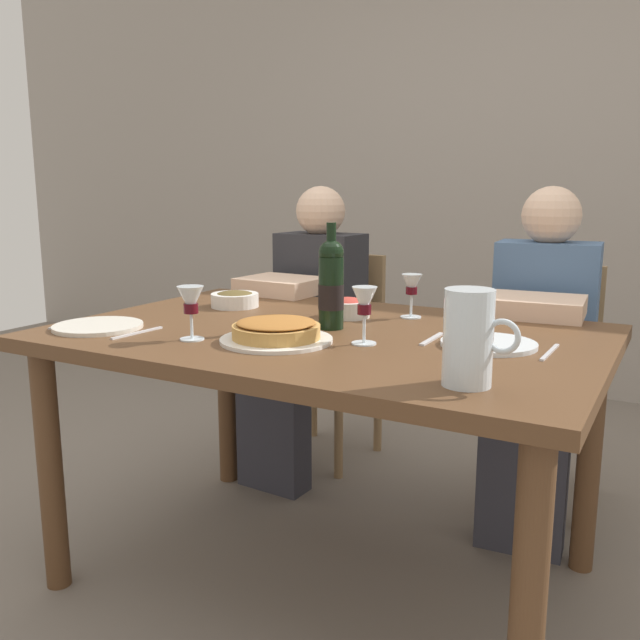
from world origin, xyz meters
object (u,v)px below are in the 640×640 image
(wine_bottle, at_px, (331,284))
(baked_tart, at_px, (276,331))
(wine_glass_centre, at_px, (412,287))
(salad_bowl, at_px, (348,307))
(diner_right, at_px, (539,349))
(wine_glass_left_diner, at_px, (191,303))
(chair_right, at_px, (546,367))
(dining_table, at_px, (326,362))
(olive_bowl, at_px, (235,299))
(wine_glass_right_diner, at_px, (364,304))
(chair_left, at_px, (335,341))
(diner_left, at_px, (305,323))
(dinner_plate_right_setting, at_px, (98,326))
(dinner_plate_left_setting, at_px, (489,344))
(water_pitcher, at_px, (469,344))

(wine_bottle, xyz_separation_m, baked_tart, (-0.05, -0.22, -0.10))
(wine_glass_centre, bearing_deg, salad_bowl, -153.11)
(salad_bowl, relative_size, diner_right, 0.12)
(wine_bottle, bearing_deg, wine_glass_left_diner, -129.65)
(salad_bowl, relative_size, chair_right, 0.16)
(wine_bottle, bearing_deg, dining_table, -91.21)
(dining_table, bearing_deg, chair_right, 63.96)
(olive_bowl, relative_size, chair_right, 0.18)
(wine_glass_right_diner, relative_size, diner_right, 0.13)
(dining_table, xyz_separation_m, baked_tart, (-0.05, -0.19, 0.12))
(diner_right, bearing_deg, chair_left, -18.72)
(chair_right, bearing_deg, wine_glass_left_diner, 55.38)
(dining_table, xyz_separation_m, diner_left, (-0.46, 0.67, -0.05))
(wine_glass_right_diner, relative_size, chair_left, 0.17)
(dinner_plate_right_setting, bearing_deg, salad_bowl, 41.98)
(wine_glass_right_diner, xyz_separation_m, dinner_plate_left_setting, (0.29, 0.13, -0.10))
(wine_glass_right_diner, bearing_deg, dinner_plate_right_setting, -165.84)
(water_pitcher, xyz_separation_m, dinner_plate_right_setting, (-1.09, 0.04, -0.08))
(baked_tart, xyz_separation_m, dinner_plate_left_setting, (0.50, 0.22, -0.02))
(chair_right, bearing_deg, diner_right, 89.30)
(water_pitcher, bearing_deg, salad_bowl, 135.11)
(wine_bottle, height_order, diner_left, diner_left)
(diner_left, bearing_deg, salad_bowl, 135.62)
(chair_right, bearing_deg, wine_bottle, 59.07)
(wine_glass_centre, relative_size, dinner_plate_left_setting, 0.56)
(chair_left, height_order, diner_right, diner_right)
(salad_bowl, relative_size, chair_left, 0.16)
(olive_bowl, height_order, chair_left, chair_left)
(diner_right, bearing_deg, wine_bottle, 50.40)
(dining_table, relative_size, wine_bottle, 5.00)
(wine_glass_left_diner, relative_size, wine_glass_right_diner, 0.96)
(chair_right, bearing_deg, wine_glass_centre, 59.60)
(wine_bottle, xyz_separation_m, chair_right, (0.44, 0.88, -0.39))
(chair_right, xyz_separation_m, diner_right, (0.01, -0.24, 0.12))
(wine_glass_left_diner, bearing_deg, diner_right, 53.13)
(dinner_plate_left_setting, relative_size, chair_right, 0.28)
(wine_glass_right_diner, height_order, diner_right, diner_right)
(water_pitcher, relative_size, diner_right, 0.17)
(wine_bottle, relative_size, diner_left, 0.26)
(water_pitcher, height_order, baked_tart, water_pitcher)
(wine_glass_left_diner, distance_m, wine_glass_right_diner, 0.45)
(dining_table, xyz_separation_m, wine_glass_centre, (0.14, 0.29, 0.19))
(wine_glass_left_diner, xyz_separation_m, wine_glass_centre, (0.39, 0.57, -0.00))
(wine_glass_right_diner, xyz_separation_m, diner_right, (0.29, 0.77, -0.25))
(dining_table, height_order, dinner_plate_left_setting, dinner_plate_left_setting)
(salad_bowl, height_order, chair_right, chair_right)
(dinner_plate_right_setting, xyz_separation_m, chair_left, (0.14, 1.20, -0.27))
(wine_bottle, distance_m, diner_right, 0.83)
(salad_bowl, bearing_deg, wine_glass_centre, 26.89)
(baked_tart, height_order, dinner_plate_left_setting, baked_tart)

